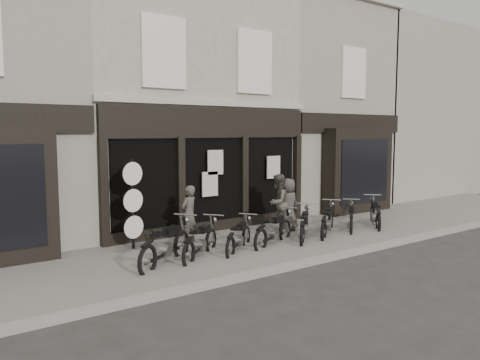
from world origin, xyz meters
TOP-DOWN VIEW (x-y plane):
  - ground_plane at (0.00, 0.00)m, footprint 90.00×90.00m
  - pavement at (0.00, 0.90)m, footprint 30.00×4.20m
  - kerb at (0.00, -1.25)m, footprint 30.00×0.25m
  - central_building at (0.00, 5.95)m, footprint 7.30×6.22m
  - neighbour_right at (6.35, 5.90)m, footprint 5.60×6.73m
  - filler_right at (14.50, 6.00)m, footprint 11.00×6.00m
  - motorcycle_0 at (-2.82, 0.57)m, footprint 2.04×1.54m
  - motorcycle_1 at (-1.85, 0.60)m, footprint 1.80×1.47m
  - motorcycle_2 at (-0.73, 0.54)m, footprint 1.67×1.36m
  - motorcycle_3 at (0.44, 0.53)m, footprint 1.99×1.10m
  - motorcycle_4 at (1.55, 0.50)m, footprint 1.72×1.60m
  - motorcycle_5 at (2.54, 0.54)m, footprint 1.88×1.50m
  - motorcycle_6 at (3.71, 0.63)m, footprint 1.64×1.49m
  - motorcycle_7 at (4.75, 0.52)m, footprint 1.68×1.69m
  - man_left at (-1.40, 1.98)m, footprint 0.68×0.58m
  - man_centre at (1.58, 1.71)m, footprint 1.04×0.93m
  - man_right at (1.87, 1.57)m, footprint 0.81×0.53m
  - advert_sign_post at (-2.93, 2.21)m, footprint 0.60×0.39m

SIDE VIEW (x-z plane):
  - ground_plane at x=0.00m, z-range 0.00..0.00m
  - pavement at x=0.00m, z-range 0.00..0.12m
  - kerb at x=0.00m, z-range 0.00..0.13m
  - motorcycle_2 at x=-0.73m, z-range -0.10..0.84m
  - motorcycle_6 at x=3.71m, z-range -0.10..0.86m
  - motorcycle_1 at x=-1.85m, z-range -0.10..0.90m
  - motorcycle_4 at x=1.55m, z-range -0.10..0.91m
  - motorcycle_3 at x=0.44m, z-range -0.10..0.91m
  - motorcycle_7 at x=4.75m, z-range -0.11..0.92m
  - motorcycle_5 at x=2.54m, z-range -0.11..0.94m
  - motorcycle_0 at x=-2.82m, z-range -0.11..1.00m
  - man_left at x=-1.40m, z-range 0.12..1.71m
  - man_right at x=1.87m, z-range 0.12..1.75m
  - man_centre at x=1.58m, z-range 0.12..1.89m
  - advert_sign_post at x=-2.93m, z-range -0.03..2.45m
  - neighbour_right at x=6.35m, z-range -0.13..8.21m
  - central_building at x=0.00m, z-range -0.09..8.25m
  - filler_right at x=14.50m, z-range 0.00..8.20m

